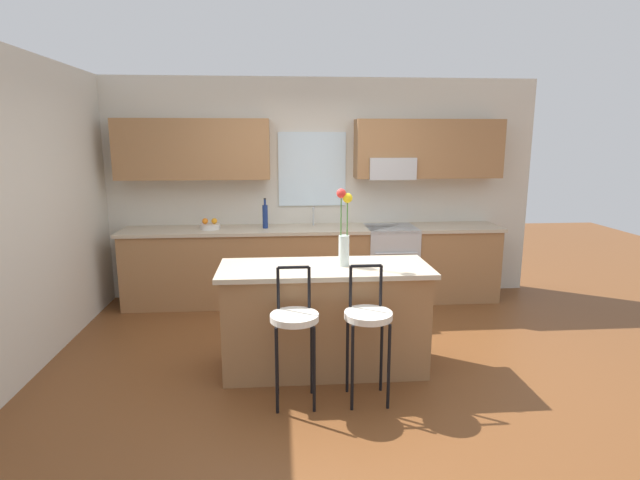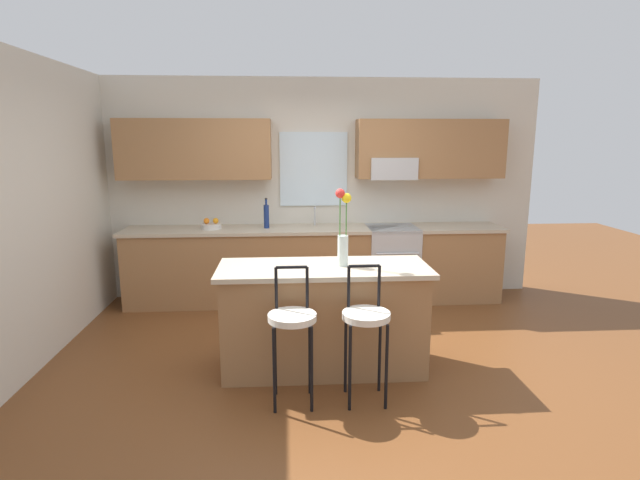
{
  "view_description": "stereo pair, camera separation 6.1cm",
  "coord_description": "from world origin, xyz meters",
  "px_view_note": "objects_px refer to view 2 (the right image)",
  "views": [
    {
      "loc": [
        -0.4,
        -4.22,
        1.98
      ],
      "look_at": [
        -0.02,
        0.55,
        1.0
      ],
      "focal_mm": 28.06,
      "sensor_mm": 36.0,
      "label": 1
    },
    {
      "loc": [
        -0.34,
        -4.23,
        1.98
      ],
      "look_at": [
        -0.02,
        0.55,
        1.0
      ],
      "focal_mm": 28.06,
      "sensor_mm": 36.0,
      "label": 2
    }
  ],
  "objects_px": {
    "kitchen_island": "(324,318)",
    "flower_vase": "(343,233)",
    "oven_range": "(391,264)",
    "bar_stool_near": "(292,323)",
    "bar_stool_middle": "(366,321)",
    "fruit_bowl_oranges": "(211,225)",
    "bottle_olive_oil": "(266,216)"
  },
  "relations": [
    {
      "from": "kitchen_island",
      "to": "flower_vase",
      "type": "height_order",
      "value": "flower_vase"
    },
    {
      "from": "oven_range",
      "to": "kitchen_island",
      "type": "height_order",
      "value": "same"
    },
    {
      "from": "bar_stool_near",
      "to": "bar_stool_middle",
      "type": "xyz_separation_m",
      "value": [
        0.55,
        0.0,
        0.0
      ]
    },
    {
      "from": "bar_stool_middle",
      "to": "oven_range",
      "type": "bearing_deg",
      "value": 73.8
    },
    {
      "from": "kitchen_island",
      "to": "bar_stool_middle",
      "type": "distance_m",
      "value": 0.65
    },
    {
      "from": "oven_range",
      "to": "bar_stool_near",
      "type": "relative_size",
      "value": 0.88
    },
    {
      "from": "fruit_bowl_oranges",
      "to": "bottle_olive_oil",
      "type": "bearing_deg",
      "value": 0.0
    },
    {
      "from": "bar_stool_near",
      "to": "bar_stool_middle",
      "type": "height_order",
      "value": "same"
    },
    {
      "from": "flower_vase",
      "to": "bottle_olive_oil",
      "type": "distance_m",
      "value": 1.99
    },
    {
      "from": "oven_range",
      "to": "bar_stool_middle",
      "type": "xyz_separation_m",
      "value": [
        -0.7,
        -2.4,
        0.18
      ]
    },
    {
      "from": "bottle_olive_oil",
      "to": "oven_range",
      "type": "bearing_deg",
      "value": -0.93
    },
    {
      "from": "bar_stool_near",
      "to": "bottle_olive_oil",
      "type": "bearing_deg",
      "value": 96.42
    },
    {
      "from": "oven_range",
      "to": "bottle_olive_oil",
      "type": "xyz_separation_m",
      "value": [
        -1.52,
        0.02,
        0.61
      ]
    },
    {
      "from": "flower_vase",
      "to": "bottle_olive_oil",
      "type": "height_order",
      "value": "flower_vase"
    },
    {
      "from": "fruit_bowl_oranges",
      "to": "bottle_olive_oil",
      "type": "relative_size",
      "value": 0.66
    },
    {
      "from": "fruit_bowl_oranges",
      "to": "bottle_olive_oil",
      "type": "distance_m",
      "value": 0.66
    },
    {
      "from": "bar_stool_near",
      "to": "bar_stool_middle",
      "type": "distance_m",
      "value": 0.55
    },
    {
      "from": "flower_vase",
      "to": "fruit_bowl_oranges",
      "type": "height_order",
      "value": "flower_vase"
    },
    {
      "from": "kitchen_island",
      "to": "bottle_olive_oil",
      "type": "relative_size",
      "value": 4.93
    },
    {
      "from": "bar_stool_near",
      "to": "kitchen_island",
      "type": "bearing_deg",
      "value": 64.03
    },
    {
      "from": "bar_stool_near",
      "to": "fruit_bowl_oranges",
      "type": "distance_m",
      "value": 2.62
    },
    {
      "from": "bar_stool_near",
      "to": "bar_stool_middle",
      "type": "relative_size",
      "value": 1.0
    },
    {
      "from": "oven_range",
      "to": "bottle_olive_oil",
      "type": "relative_size",
      "value": 2.55
    },
    {
      "from": "bar_stool_near",
      "to": "flower_vase",
      "type": "height_order",
      "value": "flower_vase"
    },
    {
      "from": "oven_range",
      "to": "fruit_bowl_oranges",
      "type": "distance_m",
      "value": 2.23
    },
    {
      "from": "bar_stool_near",
      "to": "fruit_bowl_oranges",
      "type": "bearing_deg",
      "value": 110.93
    },
    {
      "from": "oven_range",
      "to": "bar_stool_near",
      "type": "distance_m",
      "value": 2.71
    },
    {
      "from": "bar_stool_middle",
      "to": "fruit_bowl_oranges",
      "type": "bearing_deg",
      "value": 121.35
    },
    {
      "from": "bar_stool_near",
      "to": "bottle_olive_oil",
      "type": "relative_size",
      "value": 2.88
    },
    {
      "from": "kitchen_island",
      "to": "bar_stool_middle",
      "type": "height_order",
      "value": "bar_stool_middle"
    },
    {
      "from": "kitchen_island",
      "to": "bar_stool_middle",
      "type": "bearing_deg",
      "value": -64.03
    },
    {
      "from": "flower_vase",
      "to": "bar_stool_middle",
      "type": "bearing_deg",
      "value": -78.74
    }
  ]
}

